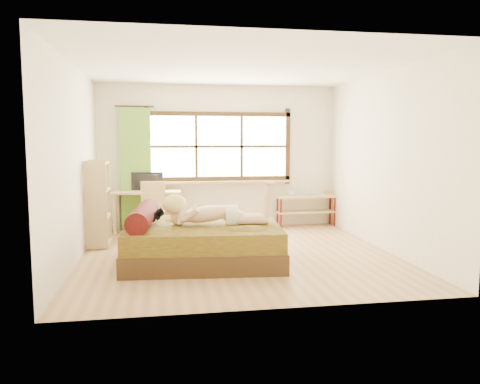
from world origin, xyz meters
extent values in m
plane|color=#9E754C|center=(0.00, 0.00, 0.00)|extent=(4.50, 4.50, 0.00)
plane|color=white|center=(0.00, 0.00, 2.70)|extent=(4.50, 4.50, 0.00)
plane|color=silver|center=(0.00, 2.25, 1.35)|extent=(4.50, 0.00, 4.50)
plane|color=silver|center=(0.00, -2.25, 1.35)|extent=(4.50, 0.00, 4.50)
plane|color=silver|center=(-2.25, 0.00, 1.35)|extent=(0.00, 4.50, 4.50)
plane|color=silver|center=(2.25, 0.00, 1.35)|extent=(0.00, 4.50, 4.50)
cube|color=#FFEDBF|center=(0.00, 2.25, 1.55)|extent=(2.60, 0.01, 1.30)
cube|color=tan|center=(0.00, 2.17, 0.88)|extent=(2.80, 0.16, 0.04)
cube|color=olive|center=(-1.55, 2.13, 1.15)|extent=(0.55, 0.10, 2.20)
cube|color=black|center=(-0.52, -0.29, 0.13)|extent=(2.22, 1.84, 0.26)
cube|color=#3B260D|center=(-0.52, -0.29, 0.39)|extent=(2.17, 1.80, 0.26)
cylinder|color=#320B08|center=(-1.34, -0.23, 0.65)|extent=(0.41, 1.44, 0.29)
cube|color=tan|center=(-1.35, 1.95, 0.74)|extent=(1.24, 0.63, 0.04)
cube|color=tan|center=(-1.92, 1.76, 0.36)|extent=(0.05, 0.05, 0.73)
cube|color=tan|center=(-0.81, 1.69, 0.36)|extent=(0.05, 0.05, 0.73)
cube|color=tan|center=(-1.89, 2.21, 0.36)|extent=(0.05, 0.05, 0.73)
cube|color=tan|center=(-0.78, 2.14, 0.36)|extent=(0.05, 0.05, 0.73)
imported|color=black|center=(-1.35, 2.00, 0.92)|extent=(0.58, 0.11, 0.33)
cube|color=tan|center=(-1.25, 1.50, 0.44)|extent=(0.45, 0.45, 0.04)
cube|color=tan|center=(-1.24, 1.69, 0.71)|extent=(0.43, 0.07, 0.48)
cube|color=tan|center=(-1.44, 1.33, 0.21)|extent=(0.04, 0.04, 0.42)
cube|color=tan|center=(-1.08, 1.31, 0.21)|extent=(0.04, 0.04, 0.42)
cube|color=tan|center=(-1.42, 1.69, 0.21)|extent=(0.04, 0.04, 0.42)
cube|color=tan|center=(-1.06, 1.67, 0.21)|extent=(0.04, 0.04, 0.42)
cube|color=tan|center=(1.69, 2.07, 0.58)|extent=(1.21, 0.35, 0.04)
cube|color=tan|center=(1.69, 2.07, 0.28)|extent=(1.21, 0.35, 0.03)
cylinder|color=maroon|center=(1.14, 1.92, 0.30)|extent=(0.04, 0.04, 0.60)
cylinder|color=maroon|center=(2.24, 1.98, 0.30)|extent=(0.04, 0.04, 0.60)
cylinder|color=maroon|center=(1.13, 2.16, 0.30)|extent=(0.04, 0.04, 0.60)
cylinder|color=maroon|center=(2.23, 2.22, 0.30)|extent=(0.04, 0.04, 0.60)
cube|color=gold|center=(2.13, 2.09, 0.64)|extent=(0.10, 0.10, 0.08)
imported|color=gray|center=(1.39, 2.07, 0.65)|extent=(0.13, 0.13, 0.10)
imported|color=gray|center=(1.89, 2.07, 0.61)|extent=(0.18, 0.24, 0.02)
cube|color=tan|center=(-2.08, 0.93, 0.06)|extent=(0.34, 0.56, 0.03)
cube|color=tan|center=(-2.08, 0.93, 0.48)|extent=(0.34, 0.56, 0.03)
cube|color=tan|center=(-2.08, 0.93, 0.89)|extent=(0.34, 0.56, 0.03)
cube|color=tan|center=(-2.08, 0.93, 1.31)|extent=(0.34, 0.56, 0.03)
cube|color=tan|center=(-2.08, 0.66, 0.68)|extent=(0.33, 0.04, 1.35)
cube|color=tan|center=(-2.08, 1.21, 0.68)|extent=(0.33, 0.04, 1.35)
camera|label=1|loc=(-1.07, -6.62, 1.67)|focal=35.00mm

